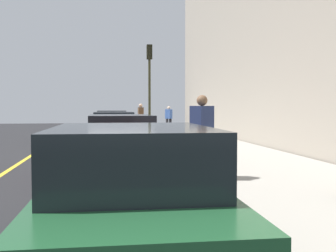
# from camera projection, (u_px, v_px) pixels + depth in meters

# --- Properties ---
(ground_plane) EXTENTS (56.00, 56.00, 0.00)m
(ground_plane) POSITION_uv_depth(u_px,v_px,m) (121.00, 152.00, 15.49)
(ground_plane) COLOR black
(sidewalk) EXTENTS (28.00, 4.60, 0.15)m
(sidewalk) POSITION_uv_depth(u_px,v_px,m) (205.00, 148.00, 15.99)
(sidewalk) COLOR #A39E93
(sidewalk) RESTS_ON ground
(lane_stripe_centre) EXTENTS (28.00, 0.14, 0.01)m
(lane_stripe_centre) POSITION_uv_depth(u_px,v_px,m) (35.00, 153.00, 15.01)
(lane_stripe_centre) COLOR gold
(lane_stripe_centre) RESTS_ON ground
(snow_bank_curb) EXTENTS (5.09, 0.56, 0.22)m
(snow_bank_curb) POSITION_uv_depth(u_px,v_px,m) (141.00, 150.00, 15.08)
(snow_bank_curb) COLOR white
(snow_bank_curb) RESTS_ON ground
(parked_car_green) EXTENTS (4.21, 1.96, 1.51)m
(parked_car_green) POSITION_uv_depth(u_px,v_px,m) (131.00, 195.00, 4.37)
(parked_car_green) COLOR black
(parked_car_green) RESTS_ON ground
(parked_car_red) EXTENTS (4.25, 1.94, 1.51)m
(parked_car_red) POSITION_uv_depth(u_px,v_px,m) (120.00, 143.00, 10.61)
(parked_car_red) COLOR black
(parked_car_red) RESTS_ON ground
(parked_car_charcoal) EXTENTS (4.69, 1.93, 1.51)m
(parked_car_charcoal) POSITION_uv_depth(u_px,v_px,m) (114.00, 130.00, 17.10)
(parked_car_charcoal) COLOR black
(parked_car_charcoal) RESTS_ON ground
(parked_car_navy) EXTENTS (4.34, 1.90, 1.51)m
(parked_car_navy) POSITION_uv_depth(u_px,v_px,m) (112.00, 124.00, 23.39)
(parked_car_navy) COLOR black
(parked_car_navy) RESTS_ON ground
(pedestrian_blue_coat) EXTENTS (0.51, 0.50, 1.62)m
(pedestrian_blue_coat) POSITION_uv_depth(u_px,v_px,m) (169.00, 117.00, 27.77)
(pedestrian_blue_coat) COLOR black
(pedestrian_blue_coat) RESTS_ON sidewalk
(pedestrian_navy_coat) EXTENTS (0.56, 0.58, 1.83)m
(pedestrian_navy_coat) POSITION_uv_depth(u_px,v_px,m) (202.00, 134.00, 8.81)
(pedestrian_navy_coat) COLOR black
(pedestrian_navy_coat) RESTS_ON sidewalk
(pedestrian_brown_coat) EXTENTS (0.50, 0.59, 1.78)m
(pedestrian_brown_coat) POSITION_uv_depth(u_px,v_px,m) (141.00, 117.00, 25.16)
(pedestrian_brown_coat) COLOR black
(pedestrian_brown_coat) RESTS_ON sidewalk
(traffic_light_pole) EXTENTS (0.35, 0.26, 4.59)m
(traffic_light_pole) POSITION_uv_depth(u_px,v_px,m) (149.00, 76.00, 19.59)
(traffic_light_pole) COLOR #2D2D19
(traffic_light_pole) RESTS_ON sidewalk
(rolling_suitcase) EXTENTS (0.34, 0.22, 0.97)m
(rolling_suitcase) POSITION_uv_depth(u_px,v_px,m) (138.00, 127.00, 25.64)
(rolling_suitcase) COLOR #191E38
(rolling_suitcase) RESTS_ON sidewalk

